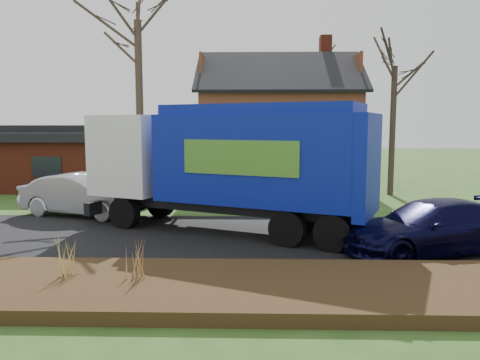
{
  "coord_description": "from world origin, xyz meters",
  "views": [
    {
      "loc": [
        0.45,
        -15.22,
        3.71
      ],
      "look_at": [
        -0.03,
        2.5,
        1.62
      ],
      "focal_mm": 35.0,
      "sensor_mm": 36.0,
      "label": 1
    }
  ],
  "objects": [
    {
      "name": "tree_front_east",
      "position": [
        7.82,
        9.72,
        7.85
      ],
      "size": [
        3.48,
        3.48,
        9.65
      ],
      "color": "#382E22",
      "rests_on": "ground"
    },
    {
      "name": "ground",
      "position": [
        0.0,
        0.0,
        0.0
      ],
      "size": [
        120.0,
        120.0,
        0.0
      ],
      "primitive_type": "plane",
      "color": "#2B4E1A",
      "rests_on": "ground"
    },
    {
      "name": "grass_clump_west",
      "position": [
        -3.72,
        -4.96,
        0.77
      ],
      "size": [
        0.35,
        0.29,
        0.93
      ],
      "color": "tan",
      "rests_on": "mulch_verge"
    },
    {
      "name": "ranch_house",
      "position": [
        -12.0,
        13.0,
        1.81
      ],
      "size": [
        9.8,
        8.2,
        3.7
      ],
      "color": "maroon",
      "rests_on": "ground"
    },
    {
      "name": "main_house",
      "position": [
        1.49,
        13.91,
        4.03
      ],
      "size": [
        12.95,
        8.95,
        9.26
      ],
      "color": "beige",
      "rests_on": "ground"
    },
    {
      "name": "garbage_truck",
      "position": [
        -0.28,
        0.81,
        2.53
      ],
      "size": [
        10.49,
        6.54,
        4.39
      ],
      "rotation": [
        0.0,
        0.0,
        -0.4
      ],
      "color": "black",
      "rests_on": "ground"
    },
    {
      "name": "navy_wagon",
      "position": [
        5.63,
        -1.8,
        0.77
      ],
      "size": [
        5.74,
        3.69,
        1.55
      ],
      "primitive_type": "imported",
      "rotation": [
        0.0,
        0.0,
        -1.26
      ],
      "color": "black",
      "rests_on": "ground"
    },
    {
      "name": "road",
      "position": [
        0.0,
        0.0,
        0.01
      ],
      "size": [
        80.0,
        7.0,
        0.02
      ],
      "primitive_type": "cube",
      "color": "black",
      "rests_on": "ground"
    },
    {
      "name": "silver_sedan",
      "position": [
        -6.49,
        3.56,
        0.86
      ],
      "size": [
        5.52,
        3.31,
        1.72
      ],
      "primitive_type": "imported",
      "rotation": [
        0.0,
        0.0,
        1.26
      ],
      "color": "#B0B2B9",
      "rests_on": "ground"
    },
    {
      "name": "grass_clump_mid",
      "position": [
        -2.17,
        -5.05,
        0.73
      ],
      "size": [
        0.31,
        0.25,
        0.85
      ],
      "color": "#B1834E",
      "rests_on": "mulch_verge"
    },
    {
      "name": "mulch_verge",
      "position": [
        0.0,
        -5.3,
        0.15
      ],
      "size": [
        80.0,
        3.5,
        0.3
      ],
      "primitive_type": "cube",
      "color": "#301F10",
      "rests_on": "ground"
    },
    {
      "name": "tree_back",
      "position": [
        4.94,
        21.52,
        8.66
      ],
      "size": [
        3.28,
        3.28,
        10.39
      ],
      "color": "#3D3125",
      "rests_on": "ground"
    }
  ]
}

